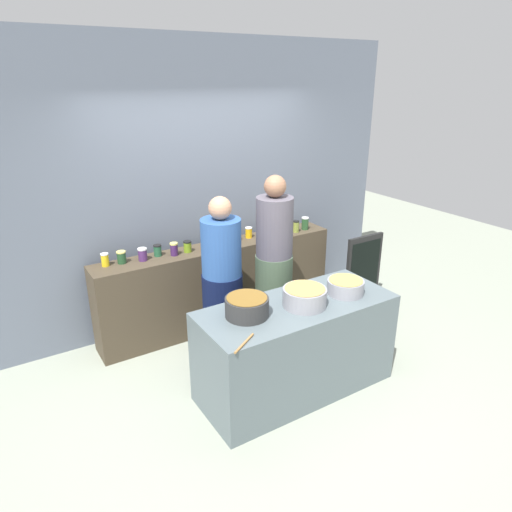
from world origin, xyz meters
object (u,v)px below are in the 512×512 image
preserve_jar_3 (158,250)px  cook_in_cap (274,271)px  preserve_jar_2 (143,254)px  cooking_pot_center (305,297)px  preserve_jar_0 (105,260)px  preserve_jar_10 (279,229)px  wooden_spoon (244,343)px  preserve_jar_12 (305,223)px  preserve_jar_7 (212,239)px  chalkboard_sign (363,271)px  preserve_jar_4 (174,249)px  preserve_jar_8 (236,236)px  preserve_jar_1 (122,257)px  preserve_jar_9 (249,232)px  cooking_pot_left (247,307)px  preserve_jar_6 (207,245)px  cook_with_tongs (222,289)px  cooking_pot_right (345,287)px  preserve_jar_11 (296,226)px  preserve_jar_5 (188,246)px

preserve_jar_3 → cook_in_cap: (0.94, -0.69, -0.18)m
preserve_jar_2 → cooking_pot_center: 1.70m
preserve_jar_0 → cooking_pot_center: bearing=-51.6°
preserve_jar_10 → cooking_pot_center: bearing=-117.1°
wooden_spoon → preserve_jar_12: bearing=42.3°
preserve_jar_7 → chalkboard_sign: size_ratio=0.14×
wooden_spoon → preserve_jar_4: bearing=83.7°
preserve_jar_8 → preserve_jar_1: bearing=178.8°
preserve_jar_9 → cooking_pot_left: preserve_jar_9 is taller
preserve_jar_6 → cooking_pot_center: size_ratio=0.29×
preserve_jar_3 → cook_with_tongs: size_ratio=0.07×
preserve_jar_2 → cooking_pot_right: (1.30, -1.47, -0.09)m
preserve_jar_6 → cook_in_cap: (0.45, -0.58, -0.18)m
wooden_spoon → cook_with_tongs: 1.17m
preserve_jar_4 → preserve_jar_11: size_ratio=0.96×
preserve_jar_0 → preserve_jar_10: (1.92, -0.13, 0.01)m
preserve_jar_1 → cooking_pot_center: 1.84m
preserve_jar_11 → preserve_jar_5: bearing=176.9°
preserve_jar_7 → cooking_pot_center: bearing=-87.2°
cooking_pot_left → chalkboard_sign: bearing=21.0°
preserve_jar_3 → preserve_jar_9: preserve_jar_9 is taller
preserve_jar_3 → cooking_pot_center: preserve_jar_3 is taller
preserve_jar_0 → cook_with_tongs: 1.14m
preserve_jar_7 → preserve_jar_6: bearing=-134.9°
preserve_jar_3 → preserve_jar_4: 0.16m
preserve_jar_2 → preserve_jar_10: bearing=-2.8°
preserve_jar_12 → cook_with_tongs: (-1.41, -0.56, -0.27)m
cooking_pot_left → chalkboard_sign: (2.08, 0.80, -0.46)m
cooking_pot_center → cook_in_cap: bearing=72.9°
preserve_jar_7 → preserve_jar_9: 0.45m
preserve_jar_1 → wooden_spoon: (0.33, -1.76, -0.14)m
preserve_jar_1 → cooking_pot_left: preserve_jar_1 is taller
preserve_jar_4 → preserve_jar_11: bearing=-2.2°
preserve_jar_10 → chalkboard_sign: size_ratio=0.16×
preserve_jar_1 → preserve_jar_9: bearing=-0.3°
preserve_jar_4 → preserve_jar_5: 0.15m
cooking_pot_left → preserve_jar_3: bearing=97.9°
preserve_jar_0 → chalkboard_sign: bearing=-12.4°
preserve_jar_12 → cook_in_cap: (-0.84, -0.59, -0.20)m
cooking_pot_left → cook_in_cap: 1.04m
preserve_jar_4 → preserve_jar_9: preserve_jar_4 is taller
preserve_jar_10 → chalkboard_sign: bearing=-29.1°
preserve_jar_9 → preserve_jar_3: bearing=179.7°
preserve_jar_0 → preserve_jar_12: size_ratio=0.86×
cooking_pot_left → preserve_jar_9: bearing=58.2°
preserve_jar_3 → preserve_jar_8: (0.89, -0.02, -0.00)m
preserve_jar_7 → preserve_jar_11: 1.02m
wooden_spoon → cook_in_cap: 1.44m
preserve_jar_2 → cook_with_tongs: bearing=-49.4°
preserve_jar_4 → cook_in_cap: bearing=-38.0°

